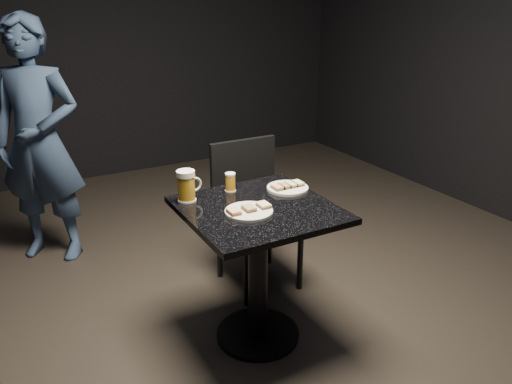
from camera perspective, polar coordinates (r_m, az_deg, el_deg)
floor at (r=2.78m, az=0.21°, el=-16.06°), size 6.00×6.00×0.00m
plate_large at (r=2.33m, az=-0.82°, el=-2.25°), size 0.23×0.23×0.01m
plate_small at (r=2.62m, az=3.63°, el=0.44°), size 0.22×0.22×0.01m
patron at (r=3.55m, az=-23.56°, el=5.19°), size 0.70×0.65×1.61m
table at (r=2.50m, az=0.22°, el=-6.81°), size 0.70×0.70×0.75m
beer_mug at (r=2.46m, az=-7.92°, el=0.71°), size 0.13×0.09×0.16m
beer_tumbler at (r=2.58m, az=-2.95°, el=1.12°), size 0.06×0.06×0.10m
chair at (r=3.05m, az=-0.35°, el=-1.52°), size 0.44×0.44×0.89m
canapes_on_plate_large at (r=2.32m, az=-0.82°, el=-1.88°), size 0.21×0.07×0.02m
canapes_on_plate_small at (r=2.61m, az=3.64°, el=0.78°), size 0.17×0.07×0.02m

